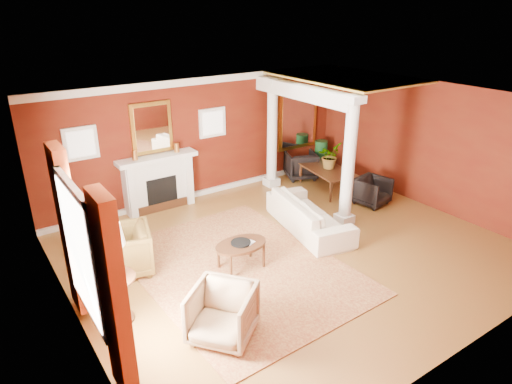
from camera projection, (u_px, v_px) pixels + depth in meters
ground at (292, 250)px, 8.91m from camera, size 8.00×8.00×0.00m
room_shell at (295, 152)px, 8.13m from camera, size 8.04×7.04×2.92m
fireplace at (159, 182)px, 10.51m from camera, size 1.85×0.42×1.29m
overmantel_mirror at (152, 128)px, 10.13m from camera, size 0.95×0.07×1.15m
flank_window_left at (81, 143)px, 9.37m from camera, size 0.70×0.07×0.70m
flank_window_right at (212, 123)px, 10.99m from camera, size 0.70×0.07×0.70m
left_window at (87, 259)px, 5.88m from camera, size 0.21×2.55×2.60m
column_front at (349, 161)px, 9.47m from camera, size 0.36×0.36×2.80m
column_back at (272, 133)px, 11.53m from camera, size 0.36×0.36×2.80m
header_beam at (302, 92)px, 10.23m from camera, size 0.30×3.20×0.32m
amber_ceiling at (344, 77)px, 10.62m from camera, size 2.30×3.40×0.04m
dining_mirror at (298, 118)px, 12.45m from camera, size 1.30×0.07×1.70m
chandelier at (343, 103)px, 10.93m from camera, size 0.60×0.62×0.75m
crown_trim at (201, 81)px, 10.46m from camera, size 8.00×0.08×0.16m
base_trim at (206, 191)px, 11.52m from camera, size 8.00×0.08×0.12m
rug at (240, 268)px, 8.30m from camera, size 3.46×4.54×0.02m
sofa at (309, 209)px, 9.58m from camera, size 1.16×2.46×0.93m
armchair_leopard at (124, 249)px, 8.03m from camera, size 1.07×1.11×0.94m
armchair_stripe at (222, 311)px, 6.45m from camera, size 1.16×1.17×0.88m
coffee_table at (241, 246)px, 8.16m from camera, size 0.99×0.99×0.50m
coffee_book at (244, 238)px, 8.07m from camera, size 0.18×0.08×0.25m
side_table at (110, 257)px, 6.53m from camera, size 0.65×0.65×1.63m
dining_table at (329, 173)px, 11.64m from camera, size 0.81×1.67×0.89m
dining_chair_near at (372, 190)px, 10.81m from camera, size 0.81×0.78×0.73m
dining_chair_far at (301, 164)px, 12.44m from camera, size 1.01×0.98×0.80m
green_urn at (321, 160)px, 12.83m from camera, size 0.40×0.40×0.95m
potted_plant at (330, 146)px, 11.45m from camera, size 0.80×0.83×0.51m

